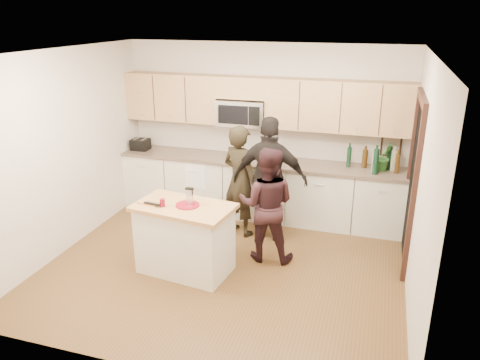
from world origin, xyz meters
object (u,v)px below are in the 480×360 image
(island, at_px, (185,238))
(woman_left, at_px, (240,181))
(woman_center, at_px, (267,205))
(woman_right, at_px, (270,180))
(toaster, at_px, (140,144))

(island, relative_size, woman_left, 0.78)
(woman_center, xyz_separation_m, woman_right, (-0.10, 0.58, 0.13))
(toaster, height_order, woman_right, woman_right)
(toaster, relative_size, woman_left, 0.17)
(woman_center, distance_m, woman_right, 0.60)
(woman_right, bearing_deg, island, 52.99)
(island, distance_m, woman_right, 1.51)
(island, height_order, woman_center, woman_center)
(island, height_order, woman_right, woman_right)
(woman_left, relative_size, woman_right, 0.91)
(woman_right, bearing_deg, toaster, -20.13)
(island, distance_m, woman_center, 1.13)
(woman_right, bearing_deg, woman_left, -10.18)
(island, relative_size, woman_right, 0.71)
(island, bearing_deg, woman_left, 82.23)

